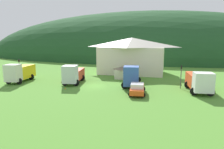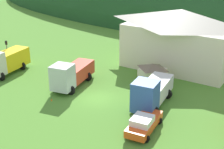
# 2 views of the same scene
# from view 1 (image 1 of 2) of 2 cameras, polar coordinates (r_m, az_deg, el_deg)

# --- Properties ---
(ground_plane) EXTENTS (200.00, 200.00, 0.00)m
(ground_plane) POSITION_cam_1_polar(r_m,az_deg,el_deg) (33.65, -4.83, -3.27)
(ground_plane) COLOR #4C842D
(forested_hill_backdrop) EXTENTS (149.51, 60.00, 38.76)m
(forested_hill_backdrop) POSITION_cam_1_polar(r_m,az_deg,el_deg) (88.86, 7.99, 4.93)
(forested_hill_backdrop) COLOR #1E4723
(forested_hill_backdrop) RESTS_ON ground
(depot_building) EXTENTS (15.37, 9.17, 8.12)m
(depot_building) POSITION_cam_1_polar(r_m,az_deg,el_deg) (46.02, 5.70, 5.56)
(depot_building) COLOR silver
(depot_building) RESTS_ON ground
(play_shed_cream) EXTENTS (3.16, 2.70, 2.50)m
(play_shed_cream) POSITION_cam_1_polar(r_m,az_deg,el_deg) (39.55, 3.19, 0.64)
(play_shed_cream) COLOR beige
(play_shed_cream) RESTS_ON ground
(flatbed_truck_yellow) EXTENTS (3.68, 7.05, 3.48)m
(flatbed_truck_yellow) POSITION_cam_1_polar(r_m,az_deg,el_deg) (40.18, -24.89, 0.62)
(flatbed_truck_yellow) COLOR silver
(flatbed_truck_yellow) RESTS_ON ground
(tow_truck_silver) EXTENTS (3.89, 7.64, 3.44)m
(tow_truck_silver) POSITION_cam_1_polar(r_m,az_deg,el_deg) (35.89, -11.03, 0.12)
(tow_truck_silver) COLOR silver
(tow_truck_silver) RESTS_ON ground
(box_truck_blue) EXTENTS (3.72, 7.79, 3.58)m
(box_truck_blue) POSITION_cam_1_polar(r_m,az_deg,el_deg) (33.33, 5.66, -0.40)
(box_truck_blue) COLOR #3356AD
(box_truck_blue) RESTS_ON ground
(heavy_rig_white) EXTENTS (3.71, 7.27, 3.24)m
(heavy_rig_white) POSITION_cam_1_polar(r_m,az_deg,el_deg) (32.16, 23.68, -1.69)
(heavy_rig_white) COLOR white
(heavy_rig_white) RESTS_ON ground
(service_pickup_orange) EXTENTS (2.71, 5.17, 1.66)m
(service_pickup_orange) POSITION_cam_1_polar(r_m,az_deg,el_deg) (28.65, 7.26, -3.97)
(service_pickup_orange) COLOR #E9521B
(service_pickup_orange) RESTS_ON ground
(traffic_light_west) EXTENTS (0.20, 0.32, 3.98)m
(traffic_light_west) POSITION_cam_1_polar(r_m,az_deg,el_deg) (42.14, -25.00, 1.90)
(traffic_light_west) COLOR #4C4C51
(traffic_light_west) RESTS_ON ground
(traffic_light_east) EXTENTS (0.20, 0.32, 3.71)m
(traffic_light_east) POSITION_cam_1_polar(r_m,az_deg,el_deg) (33.13, 19.19, 0.06)
(traffic_light_east) COLOR #4C4C51
(traffic_light_east) RESTS_ON ground
(traffic_cone_near_pickup) EXTENTS (0.36, 0.36, 0.50)m
(traffic_cone_near_pickup) POSITION_cam_1_polar(r_m,az_deg,el_deg) (32.38, -13.28, -4.04)
(traffic_cone_near_pickup) COLOR orange
(traffic_cone_near_pickup) RESTS_ON ground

